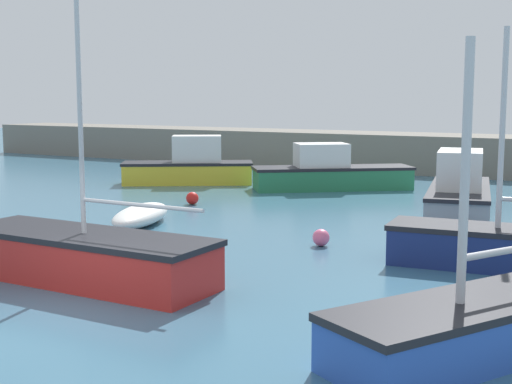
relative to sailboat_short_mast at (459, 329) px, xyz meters
name	(u,v)px	position (x,y,z in m)	size (l,w,h in m)	color
ground_plane	(66,320)	(-6.54, -1.23, -0.56)	(120.00, 120.00, 0.20)	#38667F
harbor_breakwater	(452,154)	(-6.54, 25.28, 0.48)	(59.50, 3.88, 1.89)	slate
sailboat_short_mast	(459,329)	(0.00, 0.00, 0.00)	(3.40, 4.48, 4.62)	#2D56B7
sailboat_twin_hulled	(497,246)	(-0.64, 6.01, 0.03)	(4.86, 1.98, 5.29)	navy
sailboat_tall_mast	(85,256)	(-7.81, 0.64, 0.07)	(5.87, 1.82, 6.63)	red
motorboat_grey_hull	(190,166)	(-15.40, 15.39, 0.29)	(5.69, 4.51, 2.10)	yellow
motorboat_with_cabin	(459,192)	(-3.18, 13.00, 0.27)	(3.16, 6.59, 2.10)	gray
rowboat_blue_near	(141,215)	(-10.90, 6.33, -0.16)	(2.20, 3.64, 0.60)	white
cabin_cruiser_white	(330,173)	(-9.34, 16.65, 0.22)	(6.24, 5.39, 1.89)	#287A4C
mooring_buoy_pink	(321,238)	(-5.02, 6.25, -0.24)	(0.44, 0.44, 0.44)	#EA668C
mooring_buoy_red	(192,198)	(-11.88, 10.42, -0.24)	(0.45, 0.45, 0.45)	red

